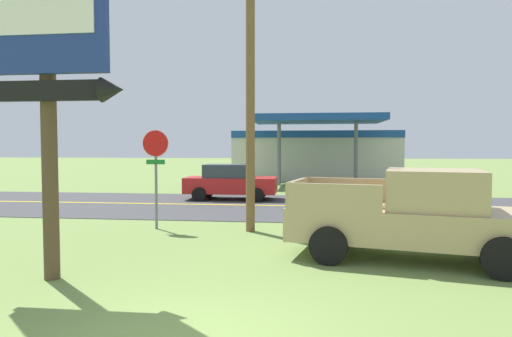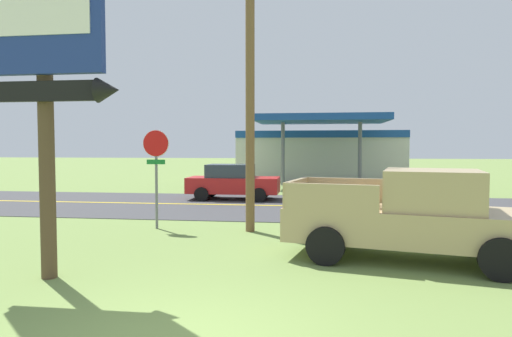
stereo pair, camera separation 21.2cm
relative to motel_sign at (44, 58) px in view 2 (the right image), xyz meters
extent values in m
cube|color=#3D3D3F|center=(3.10, 10.59, -4.03)|extent=(140.00, 8.00, 0.02)
cube|color=gold|center=(3.10, 10.59, -4.02)|extent=(126.00, 0.20, 0.01)
cylinder|color=brown|center=(-0.07, 0.13, -1.04)|extent=(0.28, 0.28, 6.01)
cube|color=navy|center=(-0.07, -0.05, 0.68)|extent=(2.47, 0.16, 1.98)
cube|color=white|center=(-0.07, -0.14, 0.92)|extent=(2.08, 0.03, 1.11)
cube|color=black|center=(-0.07, -0.05, -0.61)|extent=(2.22, 0.12, 0.36)
cone|color=black|center=(1.24, -0.05, -0.61)|extent=(0.40, 0.44, 0.44)
cylinder|color=slate|center=(0.16, 5.16, -2.94)|extent=(0.08, 0.08, 2.20)
cylinder|color=red|center=(0.16, 5.13, -1.49)|extent=(0.76, 0.03, 0.76)
cylinder|color=white|center=(0.16, 5.15, -1.49)|extent=(0.80, 0.01, 0.80)
cube|color=#19722D|center=(0.16, 5.13, -2.04)|extent=(0.56, 0.03, 0.14)
cylinder|color=brown|center=(3.00, 5.11, 0.25)|extent=(0.26, 0.26, 8.58)
cube|color=beige|center=(5.25, 26.49, -2.24)|extent=(12.00, 6.00, 3.60)
cube|color=#19478C|center=(5.25, 23.44, -0.69)|extent=(12.00, 0.12, 0.50)
cube|color=#19478C|center=(5.25, 20.49, 0.16)|extent=(8.00, 5.00, 0.40)
cylinder|color=slate|center=(2.85, 20.49, -1.94)|extent=(0.24, 0.24, 4.20)
cylinder|color=slate|center=(7.65, 20.49, -1.94)|extent=(0.24, 0.24, 4.20)
cube|color=tan|center=(6.86, 2.33, -3.28)|extent=(5.50, 3.04, 0.72)
cube|color=tan|center=(7.30, 2.24, -2.50)|extent=(2.25, 2.17, 0.84)
cube|color=#28333D|center=(8.17, 2.04, -2.50)|extent=(0.46, 1.64, 0.71)
cube|color=tan|center=(5.57, 3.56, -2.64)|extent=(1.93, 0.54, 0.56)
cube|color=tan|center=(5.17, 1.77, -2.64)|extent=(1.93, 0.54, 0.56)
cube|color=tan|center=(4.42, 2.88, -2.64)|extent=(0.53, 1.86, 0.56)
cylinder|color=black|center=(8.65, 2.94, -3.64)|extent=(0.84, 0.45, 0.80)
cylinder|color=black|center=(8.22, 1.03, -3.64)|extent=(0.84, 0.45, 0.80)
cylinder|color=black|center=(5.50, 3.64, -3.64)|extent=(0.84, 0.45, 0.80)
cylinder|color=black|center=(5.08, 1.73, -3.64)|extent=(0.84, 0.45, 0.80)
cube|color=red|center=(1.13, 12.59, -3.36)|extent=(4.20, 1.76, 0.72)
cube|color=#2D3842|center=(0.98, 12.59, -2.70)|extent=(2.10, 1.56, 0.60)
cylinder|color=black|center=(2.43, 13.47, -3.72)|extent=(0.64, 0.24, 0.64)
cylinder|color=black|center=(2.43, 11.71, -3.72)|extent=(0.64, 0.24, 0.64)
cylinder|color=black|center=(-0.18, 13.47, -3.72)|extent=(0.64, 0.24, 0.64)
cylinder|color=black|center=(-0.18, 11.71, -3.72)|extent=(0.64, 0.24, 0.64)
camera|label=1|loc=(4.61, -7.40, -1.60)|focal=30.75mm
camera|label=2|loc=(4.82, -7.37, -1.60)|focal=30.75mm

